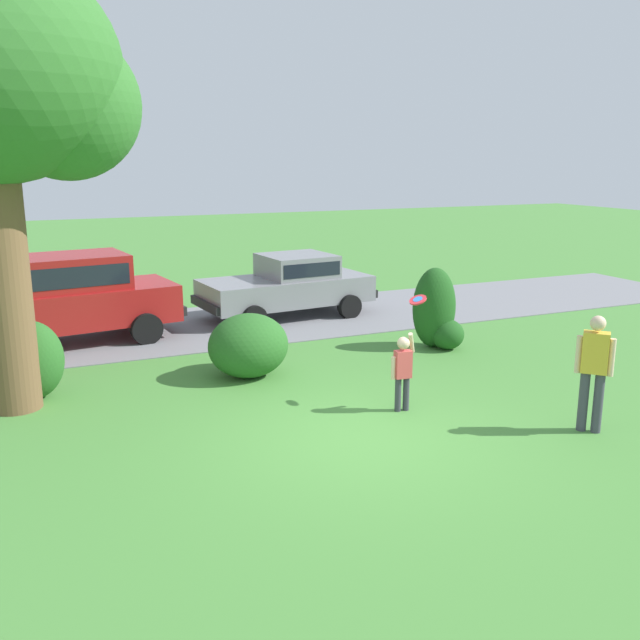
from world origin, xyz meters
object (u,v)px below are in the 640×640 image
parked_suv (67,294)px  adult_onlooker (594,367)px  frisbee (418,300)px  child_thrower (403,367)px  parked_sedan (289,283)px

parked_suv → adult_onlooker: bearing=-51.5°
parked_suv → frisbee: bearing=-51.9°
frisbee → adult_onlooker: bearing=-50.5°
child_thrower → adult_onlooker: size_ratio=0.74×
child_thrower → adult_onlooker: bearing=-41.4°
parked_suv → adult_onlooker: (6.58, -8.28, -0.09)m
parked_suv → child_thrower: 7.87m
parked_sedan → adult_onlooker: (1.28, -8.82, 0.13)m
child_thrower → frisbee: 1.10m
parked_sedan → parked_suv: parked_suv is taller
parked_sedan → parked_suv: bearing=-174.2°
parked_suv → child_thrower: parked_suv is taller
child_thrower → frisbee: (0.38, 0.23, 1.01)m
child_thrower → adult_onlooker: (2.08, -1.84, 0.27)m
adult_onlooker → parked_suv: bearing=128.5°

